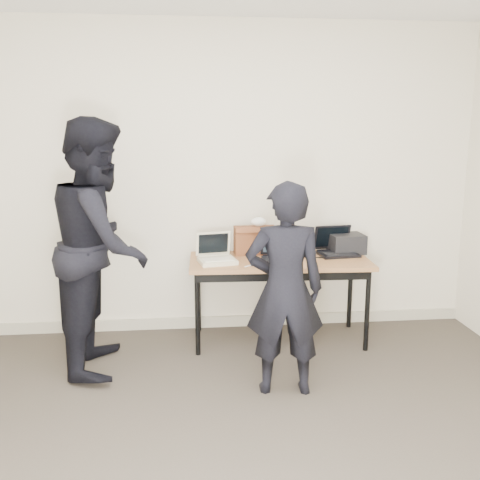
{
  "coord_description": "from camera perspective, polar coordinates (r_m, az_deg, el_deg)",
  "views": [
    {
      "loc": [
        -0.31,
        -2.42,
        1.81
      ],
      "look_at": [
        0.1,
        1.6,
        0.95
      ],
      "focal_mm": 40.0,
      "sensor_mm": 36.0,
      "label": 1
    }
  ],
  "objects": [
    {
      "name": "cables",
      "position": [
        4.54,
        6.19,
        -1.91
      ],
      "size": [
        0.9,
        0.5,
        0.01
      ],
      "rotation": [
        0.0,
        0.0,
        0.15
      ],
      "color": "black",
      "rests_on": "desk"
    },
    {
      "name": "laptop_beige",
      "position": [
        4.39,
        -2.55,
        -1.76
      ],
      "size": [
        0.34,
        0.33,
        0.24
      ],
      "rotation": [
        0.0,
        0.0,
        0.19
      ],
      "color": "beige",
      "rests_on": "desk"
    },
    {
      "name": "baseboard",
      "position": [
        4.99,
        -1.89,
        -8.67
      ],
      "size": [
        4.5,
        0.03,
        0.1
      ],
      "primitive_type": "cube",
      "color": "#AFA891",
      "rests_on": "ground"
    },
    {
      "name": "room",
      "position": [
        2.49,
        1.41,
        1.32
      ],
      "size": [
        4.6,
        4.6,
        2.8
      ],
      "color": "#3D362E",
      "rests_on": "ground"
    },
    {
      "name": "power_brick",
      "position": [
        4.29,
        1.75,
        -2.49
      ],
      "size": [
        0.09,
        0.06,
        0.03
      ],
      "primitive_type": "cube",
      "rotation": [
        0.0,
        0.0,
        -0.03
      ],
      "color": "black",
      "rests_on": "desk"
    },
    {
      "name": "desk",
      "position": [
        4.51,
        4.24,
        -2.82
      ],
      "size": [
        1.52,
        0.71,
        0.72
      ],
      "rotation": [
        0.0,
        0.0,
        -0.04
      ],
      "color": "#946239",
      "rests_on": "ground"
    },
    {
      "name": "leather_satchel",
      "position": [
        4.66,
        1.62,
        0.05
      ],
      "size": [
        0.37,
        0.19,
        0.25
      ],
      "rotation": [
        0.0,
        0.0,
        0.04
      ],
      "color": "brown",
      "rests_on": "desk"
    },
    {
      "name": "equipment_box",
      "position": [
        4.8,
        11.3,
        -0.36
      ],
      "size": [
        0.3,
        0.26,
        0.17
      ],
      "primitive_type": "cube",
      "rotation": [
        0.0,
        0.0,
        0.07
      ],
      "color": "black",
      "rests_on": "desk"
    },
    {
      "name": "tissue",
      "position": [
        4.63,
        1.99,
        1.96
      ],
      "size": [
        0.15,
        0.12,
        0.08
      ],
      "primitive_type": "ellipsoid",
      "rotation": [
        0.0,
        0.0,
        0.17
      ],
      "color": "white",
      "rests_on": "leather_satchel"
    },
    {
      "name": "laptop_center",
      "position": [
        4.48,
        4.3,
        -1.43
      ],
      "size": [
        0.31,
        0.3,
        0.24
      ],
      "rotation": [
        0.0,
        0.0,
        -0.03
      ],
      "color": "black",
      "rests_on": "desk"
    },
    {
      "name": "person_typist",
      "position": [
        3.63,
        4.79,
        -5.28
      ],
      "size": [
        0.56,
        0.39,
        1.47
      ],
      "primitive_type": "imported",
      "rotation": [
        0.0,
        0.0,
        3.07
      ],
      "color": "black",
      "rests_on": "ground"
    },
    {
      "name": "person_observer",
      "position": [
        4.12,
        -14.62,
        -0.58
      ],
      "size": [
        0.72,
        0.92,
        1.88
      ],
      "primitive_type": "imported",
      "rotation": [
        0.0,
        0.0,
        1.56
      ],
      "color": "black",
      "rests_on": "ground"
    },
    {
      "name": "laptop_right",
      "position": [
        4.73,
        10.17,
        -0.84
      ],
      "size": [
        0.36,
        0.35,
        0.24
      ],
      "rotation": [
        0.0,
        0.0,
        0.12
      ],
      "color": "black",
      "rests_on": "desk"
    }
  ]
}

